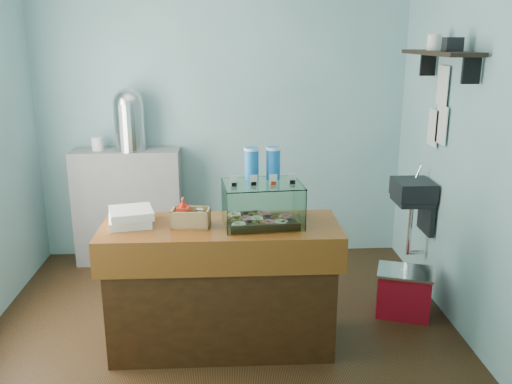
{
  "coord_description": "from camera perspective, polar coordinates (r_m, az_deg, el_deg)",
  "views": [
    {
      "loc": [
        0.06,
        -3.68,
        2.11
      ],
      "look_at": [
        0.24,
        -0.15,
        1.1
      ],
      "focal_mm": 38.0,
      "sensor_mm": 36.0,
      "label": 1
    }
  ],
  "objects": [
    {
      "name": "counter",
      "position": [
        3.8,
        -3.63,
        -9.81
      ],
      "size": [
        1.6,
        0.6,
        0.9
      ],
      "color": "#42200C",
      "rests_on": "ground"
    },
    {
      "name": "display_case",
      "position": [
        3.62,
        0.6,
        -0.92
      ],
      "size": [
        0.55,
        0.43,
        0.5
      ],
      "rotation": [
        0.0,
        0.0,
        0.1
      ],
      "color": "#34210F",
      "rests_on": "counter"
    },
    {
      "name": "coffee_urn",
      "position": [
        5.12,
        -13.2,
        7.61
      ],
      "size": [
        0.31,
        0.31,
        0.57
      ],
      "color": "silver",
      "rests_on": "back_shelf"
    },
    {
      "name": "condiment_crate",
      "position": [
        3.61,
        -7.08,
        -2.54
      ],
      "size": [
        0.26,
        0.17,
        0.2
      ],
      "rotation": [
        0.0,
        0.0,
        -0.08
      ],
      "color": "tan",
      "rests_on": "counter"
    },
    {
      "name": "room_shell",
      "position": [
        3.71,
        -3.53,
        9.69
      ],
      "size": [
        3.54,
        3.04,
        2.82
      ],
      "color": "#70A4A4",
      "rests_on": "ground"
    },
    {
      "name": "back_shelf",
      "position": [
        5.32,
        -13.24,
        -1.5
      ],
      "size": [
        1.0,
        0.32,
        1.1
      ],
      "primitive_type": "cube",
      "color": "gray",
      "rests_on": "ground"
    },
    {
      "name": "ground",
      "position": [
        4.24,
        -3.49,
        -13.89
      ],
      "size": [
        3.5,
        3.5,
        0.0
      ],
      "primitive_type": "plane",
      "color": "black",
      "rests_on": "ground"
    },
    {
      "name": "pastry_boxes",
      "position": [
        3.71,
        -13.07,
        -2.57
      ],
      "size": [
        0.34,
        0.34,
        0.11
      ],
      "rotation": [
        0.0,
        0.0,
        0.2
      ],
      "color": "white",
      "rests_on": "counter"
    },
    {
      "name": "red_cooler",
      "position": [
        4.47,
        15.29,
        -10.12
      ],
      "size": [
        0.5,
        0.44,
        0.37
      ],
      "rotation": [
        0.0,
        0.0,
        -0.33
      ],
      "color": "#AA0D1E",
      "rests_on": "ground"
    }
  ]
}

